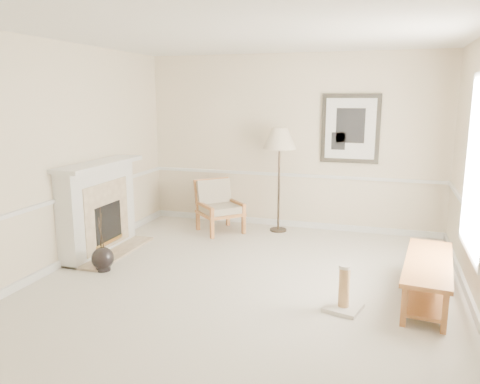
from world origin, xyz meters
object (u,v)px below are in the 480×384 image
floor_vase (103,259)px  scratching_post (344,296)px  bench (428,274)px  floor_lamp (280,141)px  armchair (218,204)px

floor_vase → scratching_post: size_ratio=1.70×
bench → floor_lamp: bearing=135.0°
floor_vase → floor_lamp: bearing=54.6°
floor_lamp → scratching_post: 3.28m
armchair → scratching_post: size_ratio=1.88×
bench → scratching_post: bearing=-148.2°
scratching_post → floor_vase: bearing=175.7°
bench → scratching_post: size_ratio=3.29×
bench → scratching_post: 1.01m
armchair → floor_lamp: 1.45m
armchair → floor_lamp: (0.97, 0.28, 1.03)m
floor_vase → armchair: bearing=70.4°
floor_lamp → scratching_post: bearing=-63.9°
floor_vase → armchair: (0.78, 2.18, 0.30)m
bench → scratching_post: scratching_post is taller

